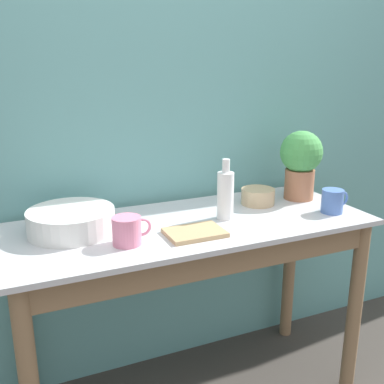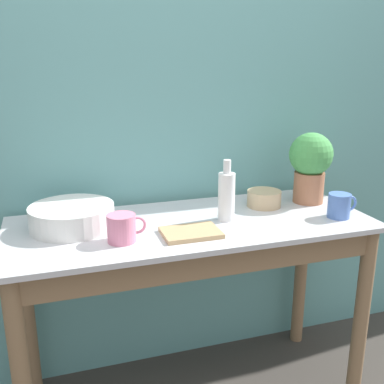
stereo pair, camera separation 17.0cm
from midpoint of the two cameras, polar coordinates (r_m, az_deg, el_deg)
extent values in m
cube|color=#609E9E|center=(1.96, -6.56, 10.18)|extent=(6.00, 0.05, 2.40)
cylinder|color=#846647|center=(2.05, 17.68, -14.15)|extent=(0.06, 0.06, 0.79)
cylinder|color=#846647|center=(2.03, -23.23, -15.07)|extent=(0.06, 0.06, 0.79)
cylinder|color=#846647|center=(2.37, 10.26, -9.26)|extent=(0.06, 0.06, 0.79)
cube|color=#846647|center=(1.56, 0.32, -8.95)|extent=(1.30, 0.02, 0.10)
cube|color=silver|center=(1.74, -2.80, -4.16)|extent=(1.40, 0.56, 0.02)
cylinder|color=#A36647|center=(2.05, 11.17, 0.97)|extent=(0.13, 0.13, 0.13)
sphere|color=#47994C|center=(2.01, 11.39, 4.99)|extent=(0.19, 0.19, 0.19)
cylinder|color=silver|center=(1.70, -17.88, -3.57)|extent=(0.31, 0.31, 0.09)
cylinder|color=white|center=(1.74, 1.48, -0.53)|extent=(0.07, 0.07, 0.19)
cylinder|color=white|center=(1.71, 1.51, 3.31)|extent=(0.03, 0.03, 0.05)
cylinder|color=#4C70B7|center=(1.89, 14.97, -1.17)|extent=(0.09, 0.09, 0.10)
torus|color=#4C70B7|center=(1.92, 16.12, -0.85)|extent=(0.06, 0.01, 0.06)
cylinder|color=pink|center=(1.54, -11.43, -4.90)|extent=(0.10, 0.10, 0.10)
torus|color=pink|center=(1.55, -9.47, -4.47)|extent=(0.06, 0.01, 0.06)
cylinder|color=tan|center=(1.95, 5.91, -0.59)|extent=(0.14, 0.14, 0.07)
cube|color=tan|center=(1.61, -2.67, -5.22)|extent=(0.21, 0.15, 0.02)
camera|label=1|loc=(0.08, -92.86, -0.84)|focal=42.00mm
camera|label=2|loc=(0.08, 87.14, 0.84)|focal=42.00mm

